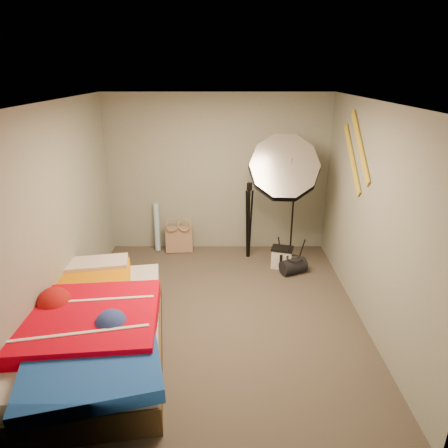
{
  "coord_description": "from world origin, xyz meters",
  "views": [
    {
      "loc": [
        0.1,
        -4.18,
        2.8
      ],
      "look_at": [
        0.1,
        0.6,
        0.95
      ],
      "focal_mm": 32.0,
      "sensor_mm": 36.0,
      "label": 1
    }
  ],
  "objects_px": {
    "wrapping_roll": "(157,227)",
    "camera_tripod": "(249,215)",
    "duffel_bag": "(293,266)",
    "bed": "(85,331)",
    "camera_case": "(282,258)",
    "tote_bag": "(179,239)",
    "photo_umbrella": "(284,169)"
  },
  "relations": [
    {
      "from": "wrapping_roll",
      "to": "camera_tripod",
      "type": "xyz_separation_m",
      "value": [
        1.49,
        -0.29,
        0.31
      ]
    },
    {
      "from": "duffel_bag",
      "to": "camera_tripod",
      "type": "relative_size",
      "value": 0.3
    },
    {
      "from": "bed",
      "to": "camera_case",
      "type": "bearing_deg",
      "value": 41.65
    },
    {
      "from": "camera_case",
      "to": "bed",
      "type": "xyz_separation_m",
      "value": [
        -2.29,
        -2.04,
        0.18
      ]
    },
    {
      "from": "wrapping_roll",
      "to": "camera_case",
      "type": "distance_m",
      "value": 2.1
    },
    {
      "from": "tote_bag",
      "to": "wrapping_roll",
      "type": "xyz_separation_m",
      "value": [
        -0.37,
        0.09,
        0.17
      ]
    },
    {
      "from": "duffel_bag",
      "to": "camera_tripod",
      "type": "distance_m",
      "value": 1.03
    },
    {
      "from": "bed",
      "to": "photo_umbrella",
      "type": "relative_size",
      "value": 1.22
    },
    {
      "from": "camera_tripod",
      "to": "tote_bag",
      "type": "bearing_deg",
      "value": 169.59
    },
    {
      "from": "wrapping_roll",
      "to": "camera_tripod",
      "type": "bearing_deg",
      "value": -11.07
    },
    {
      "from": "bed",
      "to": "wrapping_roll",
      "type": "bearing_deg",
      "value": 83.36
    },
    {
      "from": "bed",
      "to": "camera_tripod",
      "type": "bearing_deg",
      "value": 53.21
    },
    {
      "from": "duffel_bag",
      "to": "photo_umbrella",
      "type": "bearing_deg",
      "value": 103.37
    },
    {
      "from": "duffel_bag",
      "to": "photo_umbrella",
      "type": "relative_size",
      "value": 0.17
    },
    {
      "from": "tote_bag",
      "to": "duffel_bag",
      "type": "bearing_deg",
      "value": -26.95
    },
    {
      "from": "duffel_bag",
      "to": "bed",
      "type": "distance_m",
      "value": 3.06
    },
    {
      "from": "photo_umbrella",
      "to": "camera_tripod",
      "type": "relative_size",
      "value": 1.72
    },
    {
      "from": "photo_umbrella",
      "to": "duffel_bag",
      "type": "bearing_deg",
      "value": -52.48
    },
    {
      "from": "wrapping_roll",
      "to": "photo_umbrella",
      "type": "bearing_deg",
      "value": -17.7
    },
    {
      "from": "camera_case",
      "to": "duffel_bag",
      "type": "height_order",
      "value": "camera_case"
    },
    {
      "from": "wrapping_roll",
      "to": "duffel_bag",
      "type": "relative_size",
      "value": 2.12
    },
    {
      "from": "duffel_bag",
      "to": "camera_tripod",
      "type": "xyz_separation_m",
      "value": [
        -0.63,
        0.56,
        0.59
      ]
    },
    {
      "from": "camera_case",
      "to": "photo_umbrella",
      "type": "height_order",
      "value": "photo_umbrella"
    },
    {
      "from": "camera_tripod",
      "to": "wrapping_roll",
      "type": "bearing_deg",
      "value": 168.93
    },
    {
      "from": "bed",
      "to": "camera_tripod",
      "type": "distance_m",
      "value": 3.03
    },
    {
      "from": "duffel_bag",
      "to": "camera_tripod",
      "type": "height_order",
      "value": "camera_tripod"
    },
    {
      "from": "wrapping_roll",
      "to": "duffel_bag",
      "type": "xyz_separation_m",
      "value": [
        2.12,
        -0.86,
        -0.28
      ]
    },
    {
      "from": "photo_umbrella",
      "to": "camera_tripod",
      "type": "xyz_separation_m",
      "value": [
        -0.45,
        0.33,
        -0.81
      ]
    },
    {
      "from": "camera_case",
      "to": "tote_bag",
      "type": "bearing_deg",
      "value": 176.27
    },
    {
      "from": "photo_umbrella",
      "to": "wrapping_roll",
      "type": "bearing_deg",
      "value": 162.3
    },
    {
      "from": "tote_bag",
      "to": "duffel_bag",
      "type": "relative_size",
      "value": 1.18
    },
    {
      "from": "wrapping_roll",
      "to": "camera_case",
      "type": "xyz_separation_m",
      "value": [
        1.98,
        -0.66,
        -0.24
      ]
    }
  ]
}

